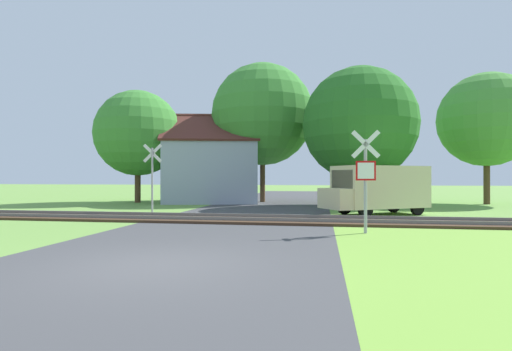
{
  "coord_description": "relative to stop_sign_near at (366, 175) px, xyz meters",
  "views": [
    {
      "loc": [
        3.24,
        -7.36,
        1.73
      ],
      "look_at": [
        0.5,
        9.09,
        1.8
      ],
      "focal_mm": 28.0,
      "sensor_mm": 36.0,
      "label": 1
    }
  ],
  "objects": [
    {
      "name": "tree_center",
      "position": [
        -5.44,
        14.98,
        4.31
      ],
      "size": [
        7.12,
        7.12,
        9.68
      ],
      "color": "#513823",
      "rests_on": "ground"
    },
    {
      "name": "ground_plane",
      "position": [
        -4.55,
        -5.27,
        -1.8
      ],
      "size": [
        160.0,
        160.0,
        0.0
      ],
      "primitive_type": "plane",
      "color": "#6B9942"
    },
    {
      "name": "stop_sign_near",
      "position": [
        0.0,
        0.0,
        0.0
      ],
      "size": [
        0.88,
        0.15,
        3.18
      ],
      "rotation": [
        0.0,
        0.0,
        3.18
      ],
      "color": "#9E9EA5",
      "rests_on": "ground"
    },
    {
      "name": "tree_right",
      "position": [
        0.88,
        11.72,
        3.09
      ],
      "size": [
        6.76,
        6.76,
        8.28
      ],
      "color": "#513823",
      "rests_on": "ground"
    },
    {
      "name": "house",
      "position": [
        -8.89,
        14.29,
        0.43
      ],
      "size": [
        7.49,
        7.2,
        6.14
      ],
      "rotation": [
        0.0,
        0.0,
        0.21
      ],
      "color": "#99A3B7",
      "rests_on": "ground"
    },
    {
      "name": "tree_left",
      "position": [
        -13.74,
        12.85,
        2.92
      ],
      "size": [
        5.8,
        5.8,
        7.63
      ],
      "color": "#513823",
      "rests_on": "ground"
    },
    {
      "name": "crossing_sign_far",
      "position": [
        -9.12,
        4.85,
        0.09
      ],
      "size": [
        0.87,
        0.21,
        3.29
      ],
      "rotation": [
        0.0,
        0.0,
        0.2
      ],
      "color": "#9E9EA5",
      "rests_on": "ground"
    },
    {
      "name": "road_asphalt",
      "position": [
        -4.55,
        -3.27,
        -1.8
      ],
      "size": [
        7.23,
        80.0,
        0.01
      ],
      "primitive_type": "cube",
      "color": "#424244",
      "rests_on": "ground"
    },
    {
      "name": "mail_truck",
      "position": [
        1.17,
        6.28,
        -0.57
      ],
      "size": [
        5.15,
        4.13,
        2.24
      ],
      "rotation": [
        0.0,
        0.0,
        2.12
      ],
      "color": "beige",
      "rests_on": "ground"
    },
    {
      "name": "tree_far",
      "position": [
        9.07,
        14.95,
        3.6
      ],
      "size": [
        5.98,
        5.98,
        8.41
      ],
      "color": "#513823",
      "rests_on": "ground"
    },
    {
      "name": "rail_track",
      "position": [
        -4.55,
        2.81,
        -1.75
      ],
      "size": [
        60.0,
        2.6,
        0.22
      ],
      "color": "#422D1E",
      "rests_on": "ground"
    }
  ]
}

